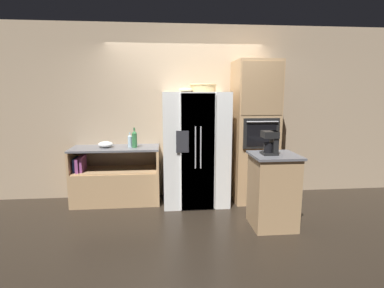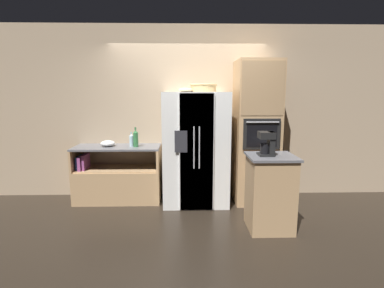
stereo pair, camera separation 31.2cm
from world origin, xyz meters
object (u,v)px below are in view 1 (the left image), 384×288
Objects in this scene: refrigerator at (195,148)px; mixing_bowl at (106,144)px; bottle_short at (130,141)px; coffee_maker at (271,142)px; wicker_basket at (203,87)px; bottle_tall at (135,139)px; fruit_bowl at (186,90)px; wall_oven at (254,132)px.

mixing_bowl is (-1.39, 0.11, 0.07)m from refrigerator.
bottle_short is 2.15m from coffee_maker.
wicker_basket reaches higher than bottle_short.
mixing_bowl is (-0.45, 0.05, -0.09)m from bottle_tall.
coffee_maker is at bearing -30.02° from bottle_tall.
fruit_bowl is 1.50m from coffee_maker.
fruit_bowl reaches higher than mixing_bowl.
bottle_tall is at bearing 176.32° from wicker_basket.
fruit_bowl is 0.72× the size of bottle_tall.
coffee_maker is at bearing -25.90° from mixing_bowl.
coffee_maker reaches higher than bottle_tall.
bottle_short is 0.77× the size of coffee_maker.
wall_oven is 1.88m from bottle_tall.
refrigerator is 0.92m from fruit_bowl.
wicker_basket is (-0.83, -0.06, 0.69)m from wall_oven.
wall_oven reaches higher than fruit_bowl.
wicker_basket is 1.31m from bottle_tall.
wall_oven is at bearing -1.63° from bottle_short.
wicker_basket reaches higher than mixing_bowl.
coffee_maker is (1.78, -1.03, 0.10)m from bottle_tall.
wicker_basket is at bearing -5.79° from bottle_short.
bottle_short is at bearing 174.21° from refrigerator.
wall_oven is 7.19× the size of bottle_tall.
mixing_bowl is at bearing 154.10° from coffee_maker.
refrigerator reaches higher than bottle_short.
wall_oven is at bearing -0.28° from bottle_tall.
fruit_bowl is at bearing 137.70° from coffee_maker.
coffee_maker is (1.00, -0.91, -0.65)m from fruit_bowl.
bottle_short is at bearing 149.91° from coffee_maker.
fruit_bowl is (-0.15, -0.06, 0.90)m from refrigerator.
coffee_maker is at bearing -95.45° from wall_oven.
bottle_short is at bearing 178.37° from wall_oven.
fruit_bowl is 1.17m from bottle_short.
refrigerator is 7.59× the size of bottle_short.
mixing_bowl is (-0.38, 0.01, -0.05)m from bottle_short.
bottle_tall is at bearing 149.98° from coffee_maker.
wicker_basket is 1.74m from mixing_bowl.
refrigerator is at bearing 23.23° from fruit_bowl.
bottle_short is (-0.86, 0.17, -0.78)m from fruit_bowl.
fruit_bowl is at bearing -11.01° from bottle_short.
mixing_bowl is at bearing 171.93° from fruit_bowl.
wall_oven reaches higher than mixing_bowl.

